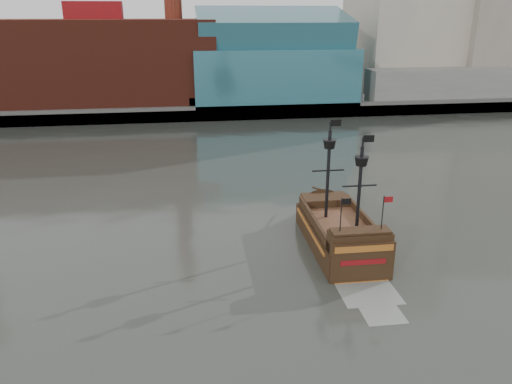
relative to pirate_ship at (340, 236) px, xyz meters
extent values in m
plane|color=#2B2D27|center=(-4.63, -9.97, -0.99)|extent=(400.00, 400.00, 0.00)
cube|color=slate|center=(-4.63, 82.03, 0.01)|extent=(220.00, 60.00, 2.00)
cube|color=#4C4C49|center=(-4.63, 52.53, 0.31)|extent=(220.00, 1.00, 2.60)
cube|color=maroon|center=(-26.63, 62.03, 8.51)|extent=(42.00, 18.00, 15.00)
cube|color=#2D6A79|center=(5.37, 60.03, 6.01)|extent=(30.00, 16.00, 10.00)
cube|color=slate|center=(43.37, 56.03, 4.01)|extent=(40.00, 6.00, 6.00)
cube|color=#2D6A79|center=(5.37, 60.03, 14.01)|extent=(28.00, 14.94, 8.78)
cube|color=black|center=(0.00, 0.26, -0.43)|extent=(4.91, 11.36, 2.44)
cube|color=#4B2E1B|center=(0.00, 0.26, 0.93)|extent=(4.42, 10.22, 0.28)
cube|color=black|center=(0.09, 4.77, 1.26)|extent=(4.03, 2.33, 0.94)
cube|color=black|center=(-0.09, -4.62, 1.64)|extent=(4.49, 1.59, 1.69)
cube|color=black|center=(-0.11, -5.49, 0.13)|extent=(4.61, 0.32, 3.76)
cube|color=#AA5D20|center=(-0.11, -5.62, 1.64)|extent=(4.23, 0.16, 0.47)
cube|color=maroon|center=(-0.11, -5.62, 0.60)|extent=(3.29, 0.14, 0.38)
cylinder|color=black|center=(-0.72, 1.68, 4.74)|extent=(0.27, 0.27, 7.33)
cylinder|color=black|center=(0.82, -1.45, 4.45)|extent=(0.27, 0.27, 6.76)
cone|color=black|center=(-0.72, 1.68, 7.27)|extent=(1.05, 1.05, 0.66)
cone|color=black|center=(0.82, -1.45, 6.71)|extent=(1.05, 1.05, 0.66)
cube|color=black|center=(-0.30, 1.68, 8.96)|extent=(0.85, 0.04, 0.52)
cube|color=black|center=(1.24, -1.45, 8.40)|extent=(0.85, 0.04, 0.52)
cube|color=gray|center=(-0.14, -7.06, -0.99)|extent=(4.06, 3.46, 0.02)
camera|label=1|loc=(-12.18, -35.26, 17.00)|focal=35.00mm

